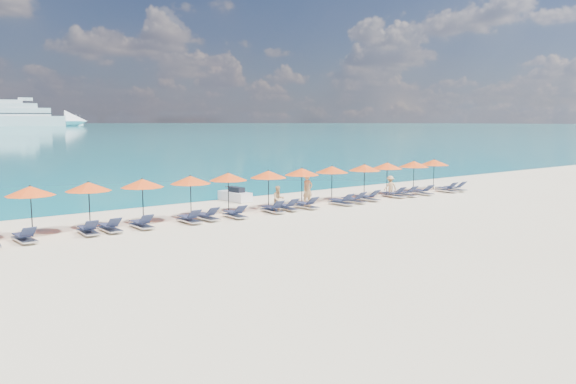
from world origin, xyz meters
TOP-DOWN VIEW (x-y plane):
  - ground at (0.00, 0.00)m, footprint 1400.00×1400.00m
  - cruise_ship at (91.39, 510.37)m, footprint 117.68×39.19m
  - sailboat_near at (155.86, 559.40)m, footprint 6.33×2.11m
  - sailboat_far at (162.78, 569.84)m, footprint 5.85×1.95m
  - jetski at (0.32, 8.92)m, footprint 1.13×2.52m
  - beachgoer_a at (2.76, 4.70)m, footprint 0.70×0.47m
  - beachgoer_b at (-0.05, 3.81)m, footprint 0.79×0.59m
  - beachgoer_c at (9.42, 4.22)m, footprint 0.99×0.63m
  - umbrella_1 at (-12.53, 4.97)m, footprint 2.10×2.10m
  - umbrella_2 at (-10.00, 5.07)m, footprint 2.10×2.10m
  - umbrella_3 at (-7.46, 4.92)m, footprint 2.10×2.10m
  - umbrella_4 at (-4.88, 4.86)m, footprint 2.10×2.10m
  - umbrella_5 at (-2.50, 5.07)m, footprint 2.10×2.10m
  - umbrella_6 at (0.02, 4.87)m, footprint 2.10×2.10m
  - umbrella_7 at (2.55, 4.98)m, footprint 2.10×2.10m
  - umbrella_8 at (5.02, 5.07)m, footprint 2.10×2.10m
  - umbrella_9 at (7.61, 4.82)m, footprint 2.10×2.10m
  - umbrella_10 at (9.94, 5.01)m, footprint 2.10×2.10m
  - umbrella_11 at (12.46, 4.83)m, footprint 2.10×2.10m
  - umbrella_12 at (14.94, 5.05)m, footprint 2.10×2.10m
  - lounger_2 at (-13.10, 3.86)m, footprint 0.74×1.74m
  - lounger_3 at (-10.48, 3.87)m, footprint 0.70×1.73m
  - lounger_4 at (-9.49, 3.88)m, footprint 0.65×1.71m
  - lounger_5 at (-8.01, 3.82)m, footprint 0.64×1.71m
  - lounger_6 at (-5.57, 3.73)m, footprint 0.64×1.71m
  - lounger_7 at (-4.51, 3.86)m, footprint 0.72×1.73m
  - lounger_8 at (-3.02, 3.57)m, footprint 0.64×1.71m
  - lounger_9 at (-0.49, 3.74)m, footprint 0.71×1.73m
  - lounger_10 at (0.57, 3.86)m, footprint 0.68×1.72m
  - lounger_11 at (1.91, 3.76)m, footprint 0.69×1.73m
  - lounger_12 at (4.43, 3.54)m, footprint 0.71×1.73m
  - lounger_13 at (5.58, 3.66)m, footprint 0.79×1.75m
  - lounger_14 at (6.99, 3.84)m, footprint 0.73×1.74m
  - lounger_15 at (9.47, 3.91)m, footprint 0.64×1.71m
  - lounger_16 at (10.47, 3.77)m, footprint 0.66×1.71m
  - lounger_17 at (12.00, 3.62)m, footprint 0.74×1.74m
  - lounger_18 at (14.52, 3.57)m, footprint 0.74×1.74m
  - lounger_19 at (15.47, 3.53)m, footprint 0.62×1.70m

SIDE VIEW (x-z plane):
  - ground at x=0.00m, z-range 0.00..0.00m
  - lounger_2 at x=-13.10m, z-range -0.09..0.56m
  - lounger_3 at x=-10.48m, z-range -0.09..0.56m
  - lounger_4 at x=-9.49m, z-range -0.09..0.56m
  - lounger_5 at x=-8.01m, z-range -0.09..0.56m
  - lounger_6 at x=-5.57m, z-range -0.09..0.56m
  - lounger_7 at x=-4.51m, z-range -0.09..0.56m
  - lounger_8 at x=-3.02m, z-range -0.09..0.56m
  - lounger_9 at x=-0.49m, z-range -0.09..0.56m
  - lounger_10 at x=0.57m, z-range -0.09..0.56m
  - lounger_11 at x=1.91m, z-range -0.09..0.56m
  - lounger_12 at x=4.43m, z-range -0.09..0.56m
  - lounger_13 at x=5.58m, z-range -0.09..0.56m
  - lounger_14 at x=6.99m, z-range -0.09..0.56m
  - lounger_15 at x=9.47m, z-range -0.09..0.56m
  - lounger_16 at x=10.47m, z-range -0.09..0.56m
  - lounger_17 at x=12.00m, z-range -0.09..0.56m
  - lounger_18 at x=14.52m, z-range -0.09..0.56m
  - lounger_19 at x=15.47m, z-range -0.09..0.56m
  - jetski at x=0.32m, z-range -0.08..0.80m
  - beachgoer_c at x=9.42m, z-range 0.00..1.42m
  - beachgoer_b at x=-0.05m, z-range 0.00..1.45m
  - beachgoer_a at x=2.76m, z-range 0.00..1.89m
  - sailboat_far at x=162.78m, z-range -4.26..6.47m
  - sailboat_near at x=155.86m, z-range -4.61..6.99m
  - umbrella_1 at x=-12.53m, z-range 0.88..3.16m
  - umbrella_2 at x=-10.00m, z-range 0.88..3.16m
  - umbrella_3 at x=-7.46m, z-range 0.88..3.16m
  - umbrella_4 at x=-4.88m, z-range 0.88..3.16m
  - umbrella_5 at x=-2.50m, z-range 0.88..3.16m
  - umbrella_6 at x=0.02m, z-range 0.88..3.16m
  - umbrella_7 at x=2.55m, z-range 0.88..3.16m
  - umbrella_8 at x=5.02m, z-range 0.88..3.16m
  - umbrella_9 at x=7.61m, z-range 0.88..3.16m
  - umbrella_10 at x=9.94m, z-range 0.88..3.16m
  - umbrella_11 at x=12.46m, z-range 0.88..3.16m
  - umbrella_12 at x=14.94m, z-range 0.88..3.16m
  - cruise_ship at x=91.39m, z-range -7.76..24.60m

